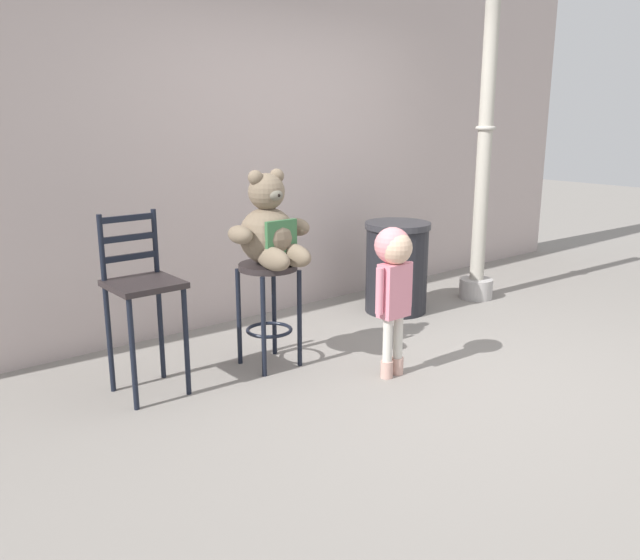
# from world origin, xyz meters

# --- Properties ---
(ground_plane) EXTENTS (24.00, 24.00, 0.00)m
(ground_plane) POSITION_xyz_m (0.00, 0.00, 0.00)
(ground_plane) COLOR gray
(building_wall) EXTENTS (7.95, 0.30, 3.53)m
(building_wall) POSITION_xyz_m (0.00, 2.06, 1.76)
(building_wall) COLOR #B7A6A2
(building_wall) RESTS_ON ground_plane
(bar_stool_with_teddy) EXTENTS (0.39, 0.39, 0.70)m
(bar_stool_with_teddy) POSITION_xyz_m (-0.76, 0.92, 0.50)
(bar_stool_with_teddy) COLOR #292223
(bar_stool_with_teddy) RESTS_ON ground_plane
(teddy_bear) EXTENTS (0.58, 0.52, 0.61)m
(teddy_bear) POSITION_xyz_m (-0.76, 0.89, 0.93)
(teddy_bear) COLOR #756450
(teddy_bear) RESTS_ON bar_stool_with_teddy
(child_walking) EXTENTS (0.31, 0.25, 0.97)m
(child_walking) POSITION_xyz_m (-0.26, 0.27, 0.71)
(child_walking) COLOR #CC9E90
(child_walking) RESTS_ON ground_plane
(trash_bin) EXTENTS (0.55, 0.55, 0.77)m
(trash_bin) POSITION_xyz_m (0.79, 1.25, 0.39)
(trash_bin) COLOR black
(trash_bin) RESTS_ON ground_plane
(lamppost) EXTENTS (0.30, 0.30, 2.63)m
(lamppost) POSITION_xyz_m (1.66, 1.07, 1.03)
(lamppost) COLOR #A8A4A1
(lamppost) RESTS_ON ground_plane
(bar_chair_empty) EXTENTS (0.40, 0.40, 1.09)m
(bar_chair_empty) POSITION_xyz_m (-1.59, 1.04, 0.63)
(bar_chair_empty) COLOR #292223
(bar_chair_empty) RESTS_ON ground_plane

